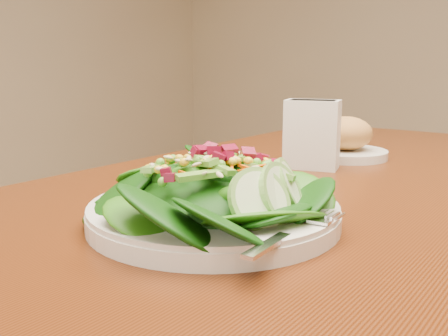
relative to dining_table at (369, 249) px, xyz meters
The scene contains 4 objects.
dining_table is the anchor object (origin of this frame).
salad_plate 0.33m from the dining_table, 104.00° to the right, with size 0.29×0.29×0.08m.
bread_plate 0.27m from the dining_table, 123.64° to the left, with size 0.16×0.16×0.08m.
napkin_holder 0.23m from the dining_table, 154.83° to the left, with size 0.10×0.08×0.12m.
Camera 1 is at (0.26, -0.73, 0.93)m, focal length 40.00 mm.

